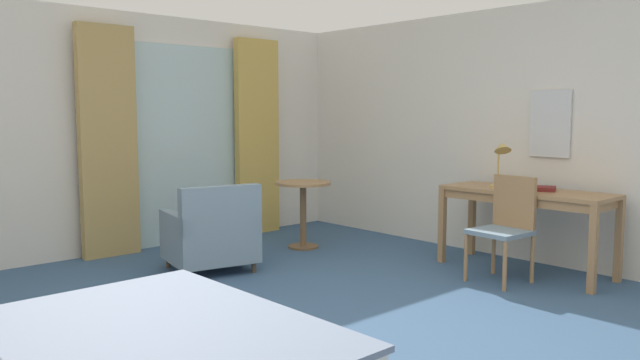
% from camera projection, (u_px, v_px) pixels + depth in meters
% --- Properties ---
extents(ground, '(6.53, 7.41, 0.10)m').
position_uv_depth(ground, '(331.00, 345.00, 4.09)').
color(ground, '#38567A').
extents(wall_back, '(6.13, 0.12, 2.54)m').
position_uv_depth(wall_back, '(105.00, 133.00, 6.49)').
color(wall_back, silver).
rests_on(wall_back, ground).
extents(wall_right, '(0.12, 7.01, 2.54)m').
position_uv_depth(wall_right, '(558.00, 135.00, 5.96)').
color(wall_right, silver).
rests_on(wall_right, ground).
extents(balcony_glass_door, '(1.44, 0.02, 2.23)m').
position_uv_depth(balcony_glass_door, '(185.00, 145.00, 7.04)').
color(balcony_glass_door, silver).
rests_on(balcony_glass_door, ground).
extents(curtain_panel_left, '(0.59, 0.10, 2.36)m').
position_uv_depth(curtain_panel_left, '(108.00, 142.00, 6.33)').
color(curtain_panel_left, tan).
rests_on(curtain_panel_left, ground).
extents(curtain_panel_right, '(0.60, 0.10, 2.36)m').
position_uv_depth(curtain_panel_right, '(257.00, 137.00, 7.59)').
color(curtain_panel_right, tan).
rests_on(curtain_panel_right, ground).
extents(writing_desk, '(0.60, 1.56, 0.77)m').
position_uv_depth(writing_desk, '(526.00, 199.00, 5.74)').
color(writing_desk, '#9E754C').
rests_on(writing_desk, ground).
extents(desk_chair, '(0.47, 0.47, 0.92)m').
position_uv_depth(desk_chair, '(506.00, 223.00, 5.45)').
color(desk_chair, gray).
rests_on(desk_chair, ground).
extents(desk_lamp, '(0.28, 0.26, 0.48)m').
position_uv_depth(desk_lamp, '(501.00, 154.00, 5.81)').
color(desk_lamp, tan).
rests_on(desk_lamp, writing_desk).
extents(closed_book, '(0.32, 0.35, 0.04)m').
position_uv_depth(closed_book, '(539.00, 188.00, 5.68)').
color(closed_book, maroon).
rests_on(closed_book, writing_desk).
extents(armchair_by_window, '(0.88, 0.85, 0.83)m').
position_uv_depth(armchair_by_window, '(212.00, 236.00, 5.78)').
color(armchair_by_window, gray).
rests_on(armchair_by_window, ground).
extents(round_cafe_table, '(0.61, 0.61, 0.73)m').
position_uv_depth(round_cafe_table, '(303.00, 200.00, 6.78)').
color(round_cafe_table, '#9E754C').
rests_on(round_cafe_table, ground).
extents(wall_mirror, '(0.02, 0.41, 0.64)m').
position_uv_depth(wall_mirror, '(550.00, 124.00, 5.93)').
color(wall_mirror, silver).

